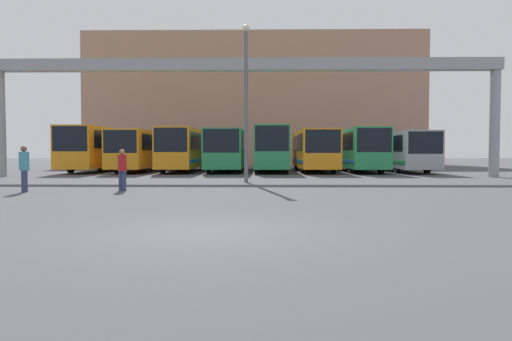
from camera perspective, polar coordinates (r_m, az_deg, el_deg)
name	(u,v)px	position (r m, az deg, el deg)	size (l,w,h in m)	color
ground_plane	(205,231)	(8.90, -6.43, -7.56)	(200.00, 200.00, 0.00)	#47474C
building_backdrop	(255,103)	(58.38, -0.13, 8.40)	(39.62, 12.00, 15.34)	tan
overhead_gantry	(245,78)	(28.15, -1.37, 11.54)	(30.69, 0.80, 7.13)	gray
bus_slot_0	(103,147)	(38.24, -18.61, 2.82)	(2.58, 12.35, 3.33)	orange
bus_slot_1	(144,149)	(37.01, -13.86, 2.66)	(2.44, 11.85, 3.07)	orange
bus_slot_2	(184,148)	(35.54, -8.97, 2.85)	(2.43, 10.31, 3.22)	orange
bus_slot_3	(228,148)	(35.79, -3.51, 2.80)	(2.63, 11.65, 3.13)	#268C4C
bus_slot_4	(271,147)	(34.91, 1.86, 3.00)	(2.44, 10.10, 3.35)	#268C4C
bus_slot_5	(313,149)	(36.07, 7.15, 2.74)	(2.56, 12.02, 3.09)	orange
bus_slot_6	(357,148)	(36.07, 12.53, 2.79)	(2.49, 10.98, 3.19)	#268C4C
bus_slot_7	(398,149)	(37.53, 17.32, 2.53)	(2.50, 12.34, 2.96)	#999EA5
pedestrian_near_right	(24,168)	(19.31, -26.99, 0.32)	(0.36, 0.36, 1.75)	navy
pedestrian_near_left	(122,169)	(18.63, -16.37, 0.21)	(0.34, 0.34, 1.63)	navy
lamp_post	(246,97)	(22.95, -1.25, 9.22)	(0.36, 0.36, 7.82)	#595B60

